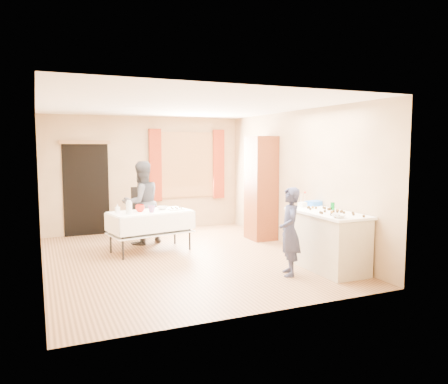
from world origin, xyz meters
name	(u,v)px	position (x,y,z in m)	size (l,w,h in m)	color
floor	(183,259)	(0.00, 0.00, -0.01)	(4.50, 5.50, 0.02)	#9E7047
ceiling	(182,105)	(0.00, 0.00, 2.61)	(4.50, 5.50, 0.02)	white
wall_back	(145,174)	(0.00, 2.76, 1.30)	(4.50, 0.02, 2.60)	tan
wall_front	(258,203)	(0.00, -2.76, 1.30)	(4.50, 0.02, 2.60)	tan
wall_left	(38,189)	(-2.26, 0.00, 1.30)	(0.02, 5.50, 2.60)	tan
wall_right	(296,180)	(2.26, 0.00, 1.30)	(0.02, 5.50, 2.60)	tan
window_frame	(187,165)	(1.00, 2.72, 1.50)	(1.32, 0.06, 1.52)	olive
window_pane	(187,165)	(1.00, 2.71, 1.50)	(1.20, 0.02, 1.40)	white
curtain_left	(155,165)	(0.22, 2.67, 1.50)	(0.28, 0.06, 1.65)	maroon
curtain_right	(219,164)	(1.78, 2.67, 1.50)	(0.28, 0.06, 1.65)	maroon
doorway	(86,190)	(-1.30, 2.73, 1.00)	(0.95, 0.04, 2.00)	black
door_lintel	(85,142)	(-1.30, 2.70, 2.02)	(1.05, 0.06, 0.08)	olive
cabinet	(261,188)	(1.99, 0.89, 1.07)	(0.50, 0.60, 2.14)	brown
counter	(327,240)	(1.89, -1.50, 0.45)	(0.69, 1.45, 0.91)	beige
party_table	(151,227)	(-0.39, 0.72, 0.45)	(1.59, 1.02, 0.75)	black
chair	(145,224)	(-0.25, 1.72, 0.33)	(0.52, 0.52, 1.10)	black
girl	(290,232)	(1.17, -1.56, 0.66)	(0.46, 0.56, 1.33)	#212442
woman	(141,203)	(-0.40, 1.41, 0.82)	(0.94, 0.82, 1.64)	black
soda_can	(333,206)	(2.10, -1.36, 0.97)	(0.07, 0.07, 0.12)	#048020
mixing_bowl	(338,216)	(1.68, -2.04, 0.93)	(0.21, 0.21, 0.05)	white
foam_block	(302,205)	(1.83, -0.88, 0.95)	(0.15, 0.10, 0.08)	white
blue_basket	(314,203)	(2.13, -0.80, 0.95)	(0.30, 0.20, 0.08)	#2B77F6
pitcher	(129,208)	(-0.81, 0.53, 0.86)	(0.11, 0.11, 0.22)	silver
cup_red	(140,208)	(-0.58, 0.71, 0.81)	(0.21, 0.21, 0.13)	red
cup_rainbow	(152,209)	(-0.40, 0.57, 0.81)	(0.14, 0.14, 0.12)	red
small_bowl	(163,208)	(-0.12, 0.85, 0.78)	(0.21, 0.21, 0.06)	white
pastry_tray	(176,209)	(0.10, 0.71, 0.76)	(0.28, 0.20, 0.02)	white
bottle	(117,208)	(-0.97, 0.77, 0.83)	(0.09, 0.09, 0.16)	white
cake_balls	(332,211)	(1.89, -1.60, 0.93)	(0.50, 1.15, 0.04)	#3F2314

